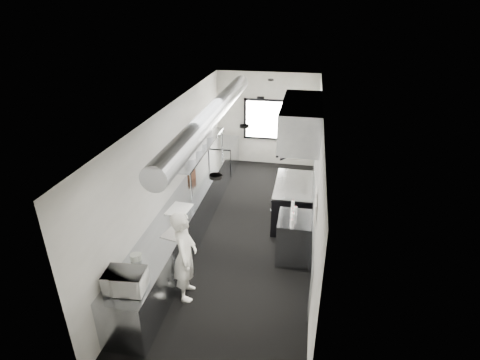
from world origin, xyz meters
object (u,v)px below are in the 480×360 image
at_px(deli_tub_b, 135,257).
at_px(plate_stack_a, 190,152).
at_px(plate_stack_b, 197,143).
at_px(small_plate, 175,224).
at_px(bottle_station, 294,238).
at_px(plate_stack_c, 202,137).
at_px(prep_counter, 185,221).
at_px(pass_shelf, 200,148).
at_px(exhaust_hood, 301,121).
at_px(deli_tub_a, 138,257).
at_px(squeeze_bottle_d, 296,211).
at_px(far_work_table, 224,156).
at_px(squeeze_bottle_c, 292,213).
at_px(line_cook, 185,256).
at_px(squeeze_bottle_b, 293,217).
at_px(squeeze_bottle_e, 293,205).
at_px(range, 293,202).
at_px(cutting_board, 179,209).
at_px(squeeze_bottle_a, 292,224).
at_px(microwave, 125,281).
at_px(plate_stack_d, 208,129).
at_px(knife_block, 192,175).

xyz_separation_m(deli_tub_b, plate_stack_a, (0.11, 2.73, 0.76)).
bearing_deg(plate_stack_b, small_plate, -85.35).
bearing_deg(bottle_station, small_plate, -163.93).
distance_m(small_plate, plate_stack_c, 2.67).
xyz_separation_m(prep_counter, pass_shelf, (-0.04, 1.50, 1.09)).
height_order(exhaust_hood, small_plate, exhaust_hood).
relative_size(deli_tub_a, plate_stack_c, 0.45).
distance_m(prep_counter, squeeze_bottle_d, 2.36).
bearing_deg(deli_tub_b, far_work_table, 88.31).
bearing_deg(squeeze_bottle_c, line_cook, -139.24).
distance_m(line_cook, plate_stack_b, 3.11).
bearing_deg(squeeze_bottle_d, squeeze_bottle_b, -98.57).
relative_size(exhaust_hood, plate_stack_b, 6.73).
xyz_separation_m(line_cook, plate_stack_b, (-0.61, 2.91, 0.91)).
relative_size(line_cook, squeeze_bottle_e, 8.63).
bearing_deg(range, cutting_board, -145.58).
bearing_deg(squeeze_bottle_a, cutting_board, 173.95).
xyz_separation_m(exhaust_hood, deli_tub_a, (-2.38, -3.13, -1.44)).
distance_m(microwave, squeeze_bottle_a, 3.07).
relative_size(far_work_table, deli_tub_b, 8.00).
xyz_separation_m(microwave, squeeze_bottle_a, (2.24, 2.09, -0.08)).
xyz_separation_m(exhaust_hood, microwave, (-2.24, -3.82, -1.33)).
xyz_separation_m(range, bottle_station, (0.11, -1.40, -0.02)).
distance_m(line_cook, small_plate, 0.90).
height_order(prep_counter, squeeze_bottle_a, squeeze_bottle_a).
relative_size(cutting_board, squeeze_bottle_a, 3.32).
xyz_separation_m(line_cook, cutting_board, (-0.55, 1.32, 0.08)).
xyz_separation_m(prep_counter, plate_stack_c, (-0.05, 1.71, 1.27)).
xyz_separation_m(prep_counter, microwave, (0.00, -2.62, 0.61)).
height_order(exhaust_hood, deli_tub_a, exhaust_hood).
xyz_separation_m(microwave, deli_tub_a, (-0.13, 0.69, -0.11)).
relative_size(plate_stack_d, squeeze_bottle_b, 2.18).
relative_size(range, squeeze_bottle_a, 9.93).
bearing_deg(small_plate, squeeze_bottle_d, 18.61).
height_order(pass_shelf, squeeze_bottle_d, pass_shelf).
bearing_deg(deli_tub_a, exhaust_hood, 52.81).
bearing_deg(plate_stack_c, cutting_board, -88.51).
bearing_deg(knife_block, plate_stack_d, 102.37).
height_order(far_work_table, squeeze_bottle_e, squeeze_bottle_e).
bearing_deg(squeeze_bottle_d, plate_stack_d, 135.00).
bearing_deg(plate_stack_b, microwave, -89.11).
bearing_deg(deli_tub_a, squeeze_bottle_d, 37.17).
bearing_deg(small_plate, bottle_station, 16.07).
distance_m(bottle_station, knife_block, 2.85).
xyz_separation_m(far_work_table, cutting_board, (0.00, -4.00, 0.46)).
bearing_deg(squeeze_bottle_d, deli_tub_a, -142.83).
bearing_deg(squeeze_bottle_a, deli_tub_b, -149.42).
relative_size(plate_stack_a, squeeze_bottle_c, 1.62).
xyz_separation_m(deli_tub_b, squeeze_bottle_b, (2.42, 1.64, 0.04)).
xyz_separation_m(bottle_station, far_work_table, (-2.30, 3.90, 0.00)).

